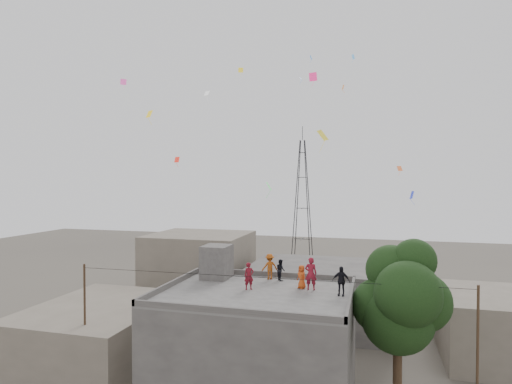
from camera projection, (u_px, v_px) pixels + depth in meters
main_building at (256, 349)px, 22.77m from camera, size 10.00×8.00×6.10m
parapet at (256, 289)px, 22.69m from camera, size 10.00×8.00×0.30m
stair_head_box at (217, 262)px, 26.03m from camera, size 1.60×1.80×2.00m
neighbor_west at (101, 336)px, 27.64m from camera, size 8.00×10.00×4.00m
neighbor_north at (323, 295)px, 35.75m from camera, size 12.00×9.00×5.00m
neighbor_northwest at (200, 270)px, 40.83m from camera, size 9.00×8.00×7.00m
neighbor_east at (496, 327)px, 28.72m from camera, size 7.00×8.00×4.40m
tree at (401, 299)px, 21.32m from camera, size 4.90×4.60×9.10m
utility_line at (259, 344)px, 21.41m from camera, size 20.12×0.62×7.40m
transmission_tower at (302, 202)px, 62.24m from camera, size 2.97×2.97×20.01m
person_red_adult at (311, 274)px, 23.19m from camera, size 0.69×0.49×1.77m
person_orange_child at (302, 277)px, 23.52m from camera, size 0.74×0.72×1.28m
person_dark_child at (281, 270)px, 25.44m from camera, size 0.73×0.77×1.25m
person_dark_adult at (341, 281)px, 22.03m from camera, size 0.92×0.45×1.52m
person_orange_adult at (270, 267)px, 25.73m from camera, size 1.14×1.01×1.53m
person_red_child at (249, 276)px, 23.28m from camera, size 0.64×0.58×1.47m
kites at (283, 113)px, 29.08m from camera, size 19.79×19.41×12.28m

